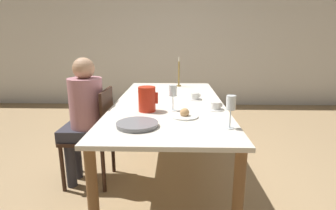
# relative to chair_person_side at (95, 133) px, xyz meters

# --- Properties ---
(ground_plane) EXTENTS (20.00, 20.00, 0.00)m
(ground_plane) POSITION_rel_chair_person_side_xyz_m (0.69, 0.13, -0.49)
(ground_plane) COLOR tan
(wall_back) EXTENTS (10.00, 0.06, 2.60)m
(wall_back) POSITION_rel_chair_person_side_xyz_m (0.69, 3.14, 0.81)
(wall_back) COLOR white
(wall_back) RESTS_ON ground_plane
(dining_table) EXTENTS (1.01, 2.15, 0.77)m
(dining_table) POSITION_rel_chair_person_side_xyz_m (0.69, 0.13, 0.19)
(dining_table) COLOR silver
(dining_table) RESTS_ON ground_plane
(chair_person_side) EXTENTS (0.42, 0.42, 0.91)m
(chair_person_side) POSITION_rel_chair_person_side_xyz_m (0.00, 0.00, 0.00)
(chair_person_side) COLOR #331E14
(chair_person_side) RESTS_ON ground_plane
(person_seated) EXTENTS (0.39, 0.41, 1.20)m
(person_seated) POSITION_rel_chair_person_side_xyz_m (-0.09, -0.02, 0.22)
(person_seated) COLOR #33333D
(person_seated) RESTS_ON ground_plane
(red_pitcher) EXTENTS (0.17, 0.14, 0.20)m
(red_pitcher) POSITION_rel_chair_person_side_xyz_m (0.52, -0.21, 0.38)
(red_pitcher) COLOR red
(red_pitcher) RESTS_ON dining_table
(wine_glass_water) EXTENTS (0.06, 0.06, 0.21)m
(wine_glass_water) POSITION_rel_chair_person_side_xyz_m (0.73, -0.19, 0.44)
(wine_glass_water) COLOR white
(wine_glass_water) RESTS_ON dining_table
(wine_glass_juice) EXTENTS (0.06, 0.06, 0.22)m
(wine_glass_juice) POSITION_rel_chair_person_side_xyz_m (1.12, -0.62, 0.44)
(wine_glass_juice) COLOR white
(wine_glass_juice) RESTS_ON dining_table
(teacup_near_person) EXTENTS (0.15, 0.15, 0.07)m
(teacup_near_person) POSITION_rel_chair_person_side_xyz_m (1.09, -0.15, 0.31)
(teacup_near_person) COLOR white
(teacup_near_person) RESTS_ON dining_table
(teacup_across) EXTENTS (0.15, 0.15, 0.07)m
(teacup_across) POSITION_rel_chair_person_side_xyz_m (0.94, 0.23, 0.31)
(teacup_across) COLOR white
(teacup_across) RESTS_ON dining_table
(serving_tray) EXTENTS (0.29, 0.29, 0.03)m
(serving_tray) POSITION_rel_chair_person_side_xyz_m (0.49, -0.60, 0.29)
(serving_tray) COLOR gray
(serving_tray) RESTS_ON dining_table
(bread_plate) EXTENTS (0.21, 0.21, 0.07)m
(bread_plate) POSITION_rel_chair_person_side_xyz_m (0.82, -0.37, 0.30)
(bread_plate) COLOR white
(bread_plate) RESTS_ON dining_table
(candlestick_tall) EXTENTS (0.06, 0.06, 0.36)m
(candlestick_tall) POSITION_rel_chair_person_side_xyz_m (0.79, 0.97, 0.42)
(candlestick_tall) COLOR olive
(candlestick_tall) RESTS_ON dining_table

